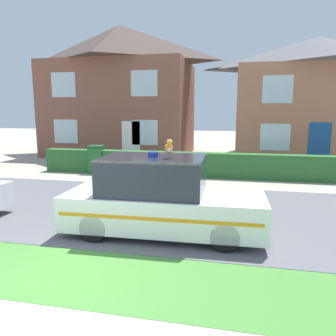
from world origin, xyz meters
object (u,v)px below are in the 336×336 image
object	(u,v)px
cat	(169,147)
house_right	(315,98)
house_left	(121,90)
wheelie_bin	(96,159)
police_car	(161,198)

from	to	relation	value
cat	house_right	xyz separation A→B (m)	(5.40, 13.17, 1.43)
cat	house_right	distance (m)	14.31
house_left	wheelie_bin	bearing A→B (deg)	-79.97
police_car	house_left	xyz separation A→B (m)	(-5.46, 12.63, 3.10)
house_right	police_car	bearing A→B (deg)	-113.40
cat	wheelie_bin	bearing A→B (deg)	-165.94
wheelie_bin	house_left	bearing A→B (deg)	93.68
cat	house_left	size ratio (longest dim) A/B	0.04
house_left	wheelie_bin	distance (m)	7.19
cat	wheelie_bin	xyz separation A→B (m)	(-4.57, 6.52, -1.32)
cat	house_left	world-z (taller)	house_left
cat	wheelie_bin	distance (m)	8.07
house_left	house_right	bearing A→B (deg)	1.84
house_left	wheelie_bin	world-z (taller)	house_left
house_right	cat	bearing A→B (deg)	-112.27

